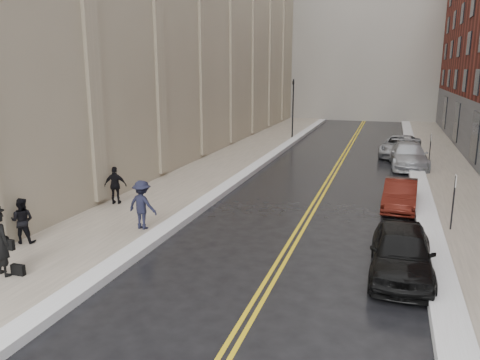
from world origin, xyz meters
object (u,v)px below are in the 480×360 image
Objects in this scene: car_silver_far at (400,146)px; pedestrian_a at (22,221)px; car_black at (401,252)px; pedestrian_b at (142,205)px; pedestrian_main at (1,243)px; car_silver_near at (409,155)px; pedestrian_c at (116,185)px; car_maroon at (400,195)px.

car_silver_far is 3.34× the size of pedestrian_a.
pedestrian_b is at bearing 172.96° from car_black.
pedestrian_main is at bearing 78.13° from pedestrian_b.
car_black is 2.28× the size of pedestrian_main.
car_black is at bearing -141.78° from pedestrian_main.
car_silver_near is 3.88m from car_silver_far.
pedestrian_c is (-12.12, -17.01, 0.25)m from car_silver_far.
car_silver_near reaches higher than car_black.
pedestrian_main is 1.05× the size of pedestrian_b.
car_silver_far is 20.89m from pedestrian_c.
pedestrian_c is (-11.91, 3.70, 0.24)m from car_black.
car_maroon is at bearing -179.35° from pedestrian_c.
pedestrian_main is at bearing -123.02° from car_silver_near.
pedestrian_b reaches higher than car_black.
pedestrian_b reaches higher than pedestrian_c.
car_silver_far is at bearing -107.02° from pedestrian_b.
pedestrian_b is at bearing -125.52° from car_silver_near.
pedestrian_b is (-9.77, -15.77, 0.30)m from car_silver_near.
car_maroon is at bearing -163.58° from pedestrian_a.
car_silver_far is at bearing 92.73° from car_silver_near.
pedestrian_a reaches higher than car_silver_near.
car_silver_near is 2.87× the size of pedestrian_b.
pedestrian_main is 2.67m from pedestrian_a.
pedestrian_main reaches higher than car_black.
car_silver_near is 2.74× the size of pedestrian_main.
pedestrian_a is 0.95× the size of pedestrian_c.
pedestrian_b reaches higher than pedestrian_a.
pedestrian_c is at bearing -112.75° from pedestrian_a.
car_maroon is 2.11× the size of pedestrian_b.
car_silver_far is 3.17× the size of pedestrian_c.
pedestrian_c reaches higher than car_maroon.
car_black is 0.83× the size of car_silver_near.
pedestrian_main is (-10.96, -10.98, 0.47)m from car_maroon.
car_silver_far is 2.75× the size of pedestrian_main.
car_maroon is at bearing -137.86° from pedestrian_b.
car_maroon is 2.02× the size of pedestrian_main.
pedestrian_b is (-9.17, -6.12, 0.43)m from car_maroon.
car_maroon is at bearing -97.30° from car_silver_near.
pedestrian_b is (-9.11, 1.09, 0.32)m from car_black.
pedestrian_a is (-12.27, -1.48, 0.19)m from car_black.
car_silver_far is at bearing -141.18° from pedestrian_c.
car_silver_near is 0.99× the size of car_silver_far.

